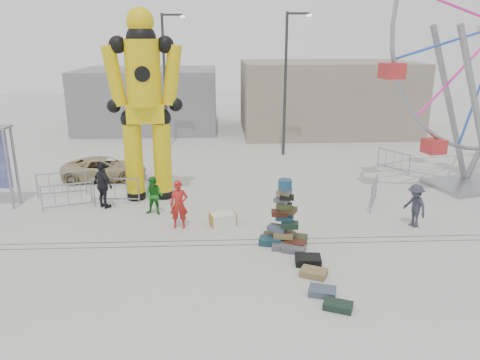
{
  "coord_description": "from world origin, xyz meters",
  "views": [
    {
      "loc": [
        -0.84,
        -13.75,
        6.71
      ],
      "look_at": [
        -0.06,
        2.58,
        1.68
      ],
      "focal_mm": 35.0,
      "sensor_mm": 36.0,
      "label": 1
    }
  ],
  "objects_px": {
    "suitcase_tower": "(284,226)",
    "barricade_dummy_b": "(68,196)",
    "pedestrian_red": "(179,205)",
    "pedestrian_green": "(154,196)",
    "lamp_post_left": "(166,75)",
    "steamer_trunk": "(223,219)",
    "lamp_post_right": "(287,78)",
    "barricade_wheel_front": "(374,193)",
    "crash_test_dummy": "(145,100)",
    "pedestrian_black": "(103,185)",
    "parked_suv": "(104,169)",
    "pedestrian_grey": "(415,206)",
    "barricade_dummy_a": "(62,184)",
    "barricade_dummy_c": "(115,190)",
    "barricade_wheel_back": "(393,161)"
  },
  "relations": [
    {
      "from": "steamer_trunk",
      "to": "pedestrian_red",
      "type": "height_order",
      "value": "pedestrian_red"
    },
    {
      "from": "barricade_dummy_a",
      "to": "barricade_wheel_back",
      "type": "relative_size",
      "value": 1.0
    },
    {
      "from": "lamp_post_right",
      "to": "pedestrian_black",
      "type": "height_order",
      "value": "lamp_post_right"
    },
    {
      "from": "lamp_post_right",
      "to": "barricade_wheel_front",
      "type": "relative_size",
      "value": 4.0
    },
    {
      "from": "pedestrian_green",
      "to": "parked_suv",
      "type": "bearing_deg",
      "value": 134.22
    },
    {
      "from": "pedestrian_red",
      "to": "pedestrian_grey",
      "type": "xyz_separation_m",
      "value": [
        8.59,
        -0.28,
        -0.09
      ]
    },
    {
      "from": "barricade_dummy_b",
      "to": "pedestrian_red",
      "type": "height_order",
      "value": "pedestrian_red"
    },
    {
      "from": "crash_test_dummy",
      "to": "pedestrian_black",
      "type": "relative_size",
      "value": 4.22
    },
    {
      "from": "barricade_wheel_front",
      "to": "parked_suv",
      "type": "xyz_separation_m",
      "value": [
        -11.93,
        4.25,
        0.0
      ]
    },
    {
      "from": "barricade_dummy_b",
      "to": "pedestrian_black",
      "type": "bearing_deg",
      "value": -13.92
    },
    {
      "from": "barricade_dummy_c",
      "to": "pedestrian_green",
      "type": "relative_size",
      "value": 1.31
    },
    {
      "from": "lamp_post_left",
      "to": "barricade_wheel_back",
      "type": "distance_m",
      "value": 13.99
    },
    {
      "from": "lamp_post_left",
      "to": "steamer_trunk",
      "type": "relative_size",
      "value": 8.51
    },
    {
      "from": "suitcase_tower",
      "to": "pedestrian_black",
      "type": "height_order",
      "value": "suitcase_tower"
    },
    {
      "from": "suitcase_tower",
      "to": "pedestrian_red",
      "type": "distance_m",
      "value": 3.93
    },
    {
      "from": "barricade_dummy_c",
      "to": "steamer_trunk",
      "type": "bearing_deg",
      "value": -26.99
    },
    {
      "from": "pedestrian_grey",
      "to": "parked_suv",
      "type": "xyz_separation_m",
      "value": [
        -12.69,
        6.5,
        -0.25
      ]
    },
    {
      "from": "barricade_wheel_front",
      "to": "pedestrian_grey",
      "type": "relative_size",
      "value": 1.24
    },
    {
      "from": "pedestrian_black",
      "to": "barricade_dummy_b",
      "type": "bearing_deg",
      "value": 46.33
    },
    {
      "from": "lamp_post_left",
      "to": "barricade_wheel_front",
      "type": "height_order",
      "value": "lamp_post_left"
    },
    {
      "from": "barricade_dummy_b",
      "to": "pedestrian_green",
      "type": "bearing_deg",
      "value": -30.2
    },
    {
      "from": "barricade_dummy_b",
      "to": "pedestrian_red",
      "type": "xyz_separation_m",
      "value": [
        4.62,
        -2.13,
        0.34
      ]
    },
    {
      "from": "barricade_dummy_c",
      "to": "barricade_wheel_front",
      "type": "distance_m",
      "value": 10.76
    },
    {
      "from": "lamp_post_right",
      "to": "parked_suv",
      "type": "xyz_separation_m",
      "value": [
        -9.49,
        -4.58,
        -3.93
      ]
    },
    {
      "from": "suitcase_tower",
      "to": "barricade_dummy_b",
      "type": "xyz_separation_m",
      "value": [
        -8.22,
        3.68,
        -0.09
      ]
    },
    {
      "from": "barricade_dummy_b",
      "to": "lamp_post_right",
      "type": "bearing_deg",
      "value": 22.37
    },
    {
      "from": "barricade_dummy_b",
      "to": "pedestrian_grey",
      "type": "bearing_deg",
      "value": -28.89
    },
    {
      "from": "pedestrian_green",
      "to": "pedestrian_red",
      "type": "bearing_deg",
      "value": -40.29
    },
    {
      "from": "crash_test_dummy",
      "to": "barricade_dummy_b",
      "type": "height_order",
      "value": "crash_test_dummy"
    },
    {
      "from": "lamp_post_right",
      "to": "steamer_trunk",
      "type": "relative_size",
      "value": 8.51
    },
    {
      "from": "crash_test_dummy",
      "to": "barricade_dummy_c",
      "type": "distance_m",
      "value": 3.99
    },
    {
      "from": "crash_test_dummy",
      "to": "parked_suv",
      "type": "relative_size",
      "value": 2.03
    },
    {
      "from": "pedestrian_red",
      "to": "suitcase_tower",
      "type": "bearing_deg",
      "value": -23.31
    },
    {
      "from": "lamp_post_right",
      "to": "barricade_wheel_back",
      "type": "xyz_separation_m",
      "value": [
        5.08,
        -3.86,
        -3.93
      ]
    },
    {
      "from": "barricade_dummy_b",
      "to": "parked_suv",
      "type": "height_order",
      "value": "parked_suv"
    },
    {
      "from": "pedestrian_red",
      "to": "steamer_trunk",
      "type": "bearing_deg",
      "value": 6.76
    },
    {
      "from": "parked_suv",
      "to": "pedestrian_green",
      "type": "bearing_deg",
      "value": -151.58
    },
    {
      "from": "steamer_trunk",
      "to": "barricade_wheel_front",
      "type": "bearing_deg",
      "value": 1.95
    },
    {
      "from": "barricade_dummy_c",
      "to": "pedestrian_green",
      "type": "height_order",
      "value": "pedestrian_green"
    },
    {
      "from": "lamp_post_left",
      "to": "suitcase_tower",
      "type": "height_order",
      "value": "lamp_post_left"
    },
    {
      "from": "lamp_post_left",
      "to": "barricade_wheel_front",
      "type": "bearing_deg",
      "value": -48.93
    },
    {
      "from": "lamp_post_left",
      "to": "pedestrian_green",
      "type": "bearing_deg",
      "value": -87.32
    },
    {
      "from": "barricade_dummy_a",
      "to": "barricade_dummy_c",
      "type": "distance_m",
      "value": 2.68
    },
    {
      "from": "lamp_post_right",
      "to": "pedestrian_red",
      "type": "xyz_separation_m",
      "value": [
        -5.39,
        -10.8,
        -3.59
      ]
    },
    {
      "from": "barricade_dummy_c",
      "to": "parked_suv",
      "type": "distance_m",
      "value": 3.62
    },
    {
      "from": "suitcase_tower",
      "to": "barricade_dummy_a",
      "type": "distance_m",
      "value": 10.46
    },
    {
      "from": "barricade_wheel_front",
      "to": "steamer_trunk",
      "type": "bearing_deg",
      "value": 130.29
    },
    {
      "from": "lamp_post_left",
      "to": "pedestrian_grey",
      "type": "bearing_deg",
      "value": -52.06
    },
    {
      "from": "lamp_post_right",
      "to": "barricade_wheel_back",
      "type": "relative_size",
      "value": 4.0
    },
    {
      "from": "crash_test_dummy",
      "to": "pedestrian_black",
      "type": "bearing_deg",
      "value": -152.64
    }
  ]
}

